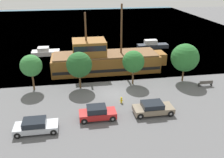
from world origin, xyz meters
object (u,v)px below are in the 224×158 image
object	(u,v)px
parked_car_curb_front	(97,113)
bench_promenade_east	(206,83)
pirate_ship	(104,60)
parked_car_curb_mid	(153,108)
parked_car_curb_rear	(36,126)
moored_boat_dockside	(45,52)
fire_hydrant	(121,100)
moored_boat_outer	(152,45)

from	to	relation	value
parked_car_curb_front	bench_promenade_east	world-z (taller)	parked_car_curb_front
pirate_ship	parked_car_curb_mid	distance (m)	14.56
parked_car_curb_front	parked_car_curb_rear	world-z (taller)	parked_car_curb_front
parked_car_curb_rear	moored_boat_dockside	bearing A→B (deg)	92.41
pirate_ship	parked_car_curb_rear	bearing A→B (deg)	-119.69
moored_boat_dockside	parked_car_curb_mid	world-z (taller)	moored_boat_dockside
moored_boat_dockside	fire_hydrant	distance (m)	23.48
moored_boat_dockside	parked_car_curb_mid	bearing A→B (deg)	-60.69
parked_car_curb_front	parked_car_curb_rear	size ratio (longest dim) A/B	0.93
parked_car_curb_mid	parked_car_curb_front	bearing A→B (deg)	-179.28
moored_boat_outer	fire_hydrant	bearing A→B (deg)	-116.22
pirate_ship	bench_promenade_east	size ratio (longest dim) A/B	9.33
moored_boat_outer	fire_hydrant	world-z (taller)	moored_boat_outer
parked_car_curb_mid	parked_car_curb_rear	size ratio (longest dim) A/B	1.04
moored_boat_dockside	fire_hydrant	xyz separation A→B (m)	(10.54, -20.99, -0.16)
pirate_ship	moored_boat_dockside	distance (m)	14.08
pirate_ship	fire_hydrant	bearing A→B (deg)	-86.68
parked_car_curb_front	parked_car_curb_mid	bearing A→B (deg)	0.72
parked_car_curb_mid	fire_hydrant	xyz separation A→B (m)	(-2.94, 3.02, -0.29)
parked_car_curb_front	parked_car_curb_mid	distance (m)	6.19
moored_boat_dockside	parked_car_curb_rear	distance (m)	25.44
moored_boat_outer	parked_car_curb_front	distance (m)	29.11
pirate_ship	parked_car_curb_rear	size ratio (longest dim) A/B	4.25
moored_boat_outer	parked_car_curb_mid	world-z (taller)	moored_boat_outer
moored_boat_dockside	parked_car_curb_front	size ratio (longest dim) A/B	1.31
moored_boat_outer	bench_promenade_east	bearing A→B (deg)	-85.82
moored_boat_outer	parked_car_curb_mid	xyz separation A→B (m)	(-8.04, -25.32, 0.08)
bench_promenade_east	fire_hydrant	bearing A→B (deg)	-167.33
moored_boat_outer	bench_promenade_east	xyz separation A→B (m)	(1.43, -19.51, -0.18)
parked_car_curb_mid	moored_boat_outer	bearing A→B (deg)	72.38
moored_boat_outer	pirate_ship	bearing A→B (deg)	-135.93
parked_car_curb_rear	bench_promenade_east	distance (m)	23.04
parked_car_curb_rear	fire_hydrant	xyz separation A→B (m)	(9.46, 4.43, -0.25)
parked_car_curb_mid	parked_car_curb_rear	xyz separation A→B (m)	(-12.41, -1.41, -0.04)
parked_car_curb_mid	pirate_ship	bearing A→B (deg)	104.29
moored_boat_dockside	bench_promenade_east	size ratio (longest dim) A/B	2.66
parked_car_curb_front	bench_promenade_east	distance (m)	16.73
fire_hydrant	bench_promenade_east	distance (m)	12.72
parked_car_curb_front	fire_hydrant	distance (m)	4.50
moored_boat_outer	parked_car_curb_mid	distance (m)	26.57
pirate_ship	moored_boat_dockside	xyz separation A→B (m)	(-9.90, 9.94, -1.26)
pirate_ship	moored_boat_dockside	world-z (taller)	pirate_ship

